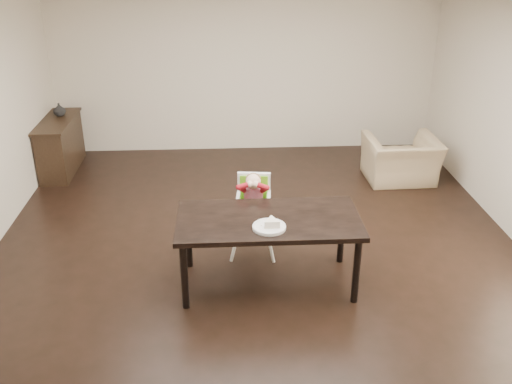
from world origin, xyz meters
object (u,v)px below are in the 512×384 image
high_chair (253,196)px  armchair (402,152)px  dining_table (268,225)px  sideboard (60,145)px

high_chair → armchair: bearing=45.7°
high_chair → armchair: high_chair is taller
dining_table → high_chair: (-0.11, 0.67, -0.00)m
high_chair → sideboard: (-2.73, 2.49, -0.27)m
dining_table → sideboard: size_ratio=1.43×
armchair → sideboard: 4.98m
dining_table → high_chair: size_ratio=1.89×
dining_table → armchair: armchair is taller
sideboard → dining_table: bearing=-48.0°
dining_table → armchair: bearing=50.1°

